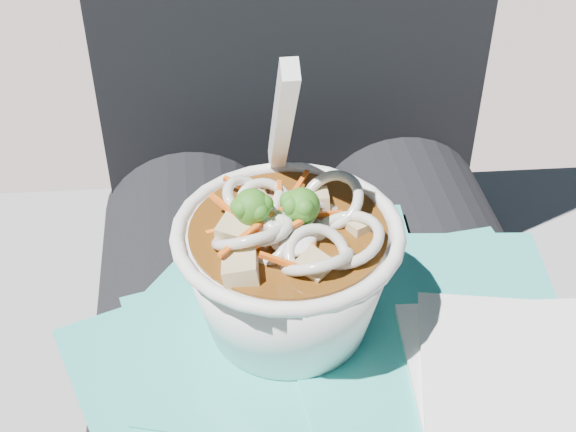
{
  "coord_description": "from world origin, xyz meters",
  "views": [
    {
      "loc": [
        -0.08,
        -0.38,
        1.03
      ],
      "look_at": [
        -0.04,
        -0.01,
        0.74
      ],
      "focal_mm": 50.0,
      "sensor_mm": 36.0,
      "label": 1
    }
  ],
  "objects": [
    {
      "name": "plastic_bag",
      "position": [
        -0.02,
        -0.03,
        0.64
      ],
      "size": [
        0.35,
        0.31,
        0.02
      ],
      "color": "#29AEA4",
      "rests_on": "lap"
    },
    {
      "name": "napkins",
      "position": [
        0.1,
        -0.07,
        0.65
      ],
      "size": [
        0.15,
        0.15,
        0.01
      ],
      "color": "white",
      "rests_on": "plastic_bag"
    },
    {
      "name": "udon_bowl",
      "position": [
        -0.04,
        -0.01,
        0.7
      ],
      "size": [
        0.16,
        0.16,
        0.19
      ],
      "color": "white",
      "rests_on": "plastic_bag"
    },
    {
      "name": "person_body",
      "position": [
        0.0,
        0.09,
        0.57
      ],
      "size": [
        0.34,
        0.94,
        1.02
      ],
      "color": "black",
      "rests_on": "ground"
    },
    {
      "name": "lap",
      "position": [
        0.0,
        0.0,
        0.55
      ],
      "size": [
        0.36,
        0.48,
        0.16
      ],
      "color": "black",
      "rests_on": "stone_ledge"
    }
  ]
}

